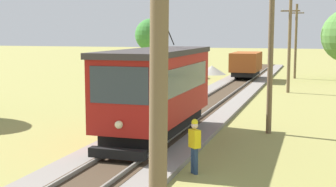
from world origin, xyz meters
The scene contains 9 objects.
red_tram centered at (0.00, 13.03, 2.19)m, with size 2.60×8.54×4.79m.
freight_car centered at (0.00, 39.26, 1.56)m, with size 2.40×5.20×2.31m.
utility_pole_foreground centered at (4.29, 0.27, 4.07)m, with size 1.40×0.53×7.95m.
utility_pole_near_tram centered at (4.29, 15.97, 4.17)m, with size 1.40×0.26×8.14m.
utility_pole_mid centered at (4.29, 31.16, 3.54)m, with size 1.40×0.27×6.88m.
utility_pole_far centered at (4.29, 42.54, 3.69)m, with size 1.40×0.45×7.19m.
gravel_pile centered at (-4.42, 44.81, 0.47)m, with size 3.02×3.02×0.93m, color #9E998E.
track_worker centered at (2.61, 8.99, 0.98)m, with size 0.44×0.44×1.78m.
tree_right_far centered at (-9.92, 40.85, 4.20)m, with size 3.34×3.34×5.89m.
Camera 1 is at (6.20, -5.49, 4.52)m, focal length 51.12 mm.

